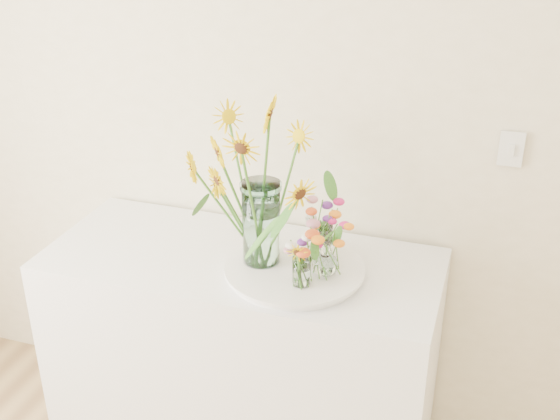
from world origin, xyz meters
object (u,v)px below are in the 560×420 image
object	(u,v)px
mason_jar	(261,223)
small_vase_a	(302,272)
counter	(244,360)
small_vase_c	(322,242)
tray	(294,271)
small_vase_b	(325,258)

from	to	relation	value
mason_jar	small_vase_a	size ratio (longest dim) A/B	2.89
counter	small_vase_c	size ratio (longest dim) A/B	10.99
counter	small_vase_a	world-z (taller)	small_vase_a
small_vase_a	small_vase_c	distance (m)	0.19
tray	mason_jar	distance (m)	0.20
tray	small_vase_a	bearing A→B (deg)	-61.38
small_vase_a	small_vase_b	size ratio (longest dim) A/B	0.83
tray	small_vase_c	size ratio (longest dim) A/B	3.54
small_vase_b	counter	bearing A→B (deg)	170.31
mason_jar	small_vase_c	distance (m)	0.22
tray	small_vase_b	distance (m)	0.13
mason_jar	small_vase_c	size ratio (longest dim) A/B	2.32
tray	small_vase_b	size ratio (longest dim) A/B	3.64
small_vase_b	small_vase_c	bearing A→B (deg)	111.72
mason_jar	small_vase_a	distance (m)	0.22
tray	small_vase_b	bearing A→B (deg)	-3.09
small_vase_b	small_vase_a	bearing A→B (deg)	-119.65
small_vase_b	mason_jar	bearing A→B (deg)	177.22
small_vase_b	tray	bearing A→B (deg)	176.91
counter	small_vase_a	bearing A→B (deg)	-28.98
tray	mason_jar	xyz separation A→B (m)	(-0.12, 0.01, 0.16)
tray	small_vase_a	size ratio (longest dim) A/B	4.41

